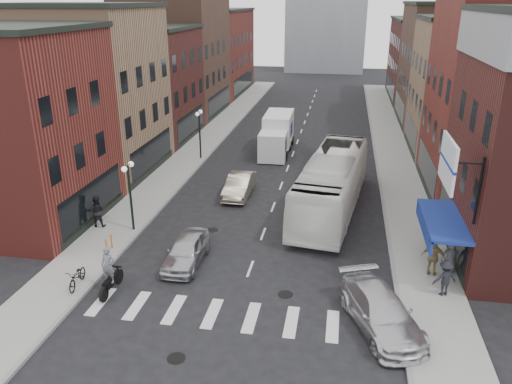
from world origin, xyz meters
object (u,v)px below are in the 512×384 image
curb_car (381,312)px  ped_right_b (434,257)px  sedan_left_near (186,250)px  billboard_sign (450,164)px  streetlamp_far (199,125)px  sedan_left_far (239,185)px  ped_right_a (445,278)px  transit_bus (332,183)px  streetlamp_near (129,184)px  bike_rack (109,244)px  ped_right_c (450,256)px  motorcycle_rider (109,272)px  ped_left_solo (97,211)px  box_truck (277,135)px  parked_bicycle (77,277)px

curb_car → ped_right_b: bearing=37.4°
sedan_left_near → billboard_sign: bearing=-2.8°
streetlamp_far → sedan_left_far: 9.09m
streetlamp_far → ped_right_a: bearing=-47.7°
transit_bus → ped_right_b: size_ratio=6.73×
streetlamp_far → ped_right_b: bearing=-45.2°
sedan_left_near → ped_right_a: size_ratio=2.51×
billboard_sign → sedan_left_far: bearing=137.8°
streetlamp_near → sedan_left_far: 8.48m
bike_rack → streetlamp_far: bearing=89.3°
ped_right_b → ped_right_c: size_ratio=1.15×
ped_right_a → ped_right_b: 1.74m
motorcycle_rider → ped_left_solo: 7.29m
motorcycle_rider → sedan_left_near: (2.57, 3.21, -0.35)m
sedan_left_near → ped_right_c: bearing=4.8°
motorcycle_rider → ped_right_c: motorcycle_rider is taller
sedan_left_near → ped_left_solo: (-6.32, 3.05, 0.36)m
curb_car → ped_right_c: size_ratio=3.15×
motorcycle_rider → sedan_left_near: bearing=52.1°
streetlamp_far → transit_bus: streetlamp_far is taller
streetlamp_near → transit_bus: size_ratio=0.32×
motorcycle_rider → curb_car: motorcycle_rider is taller
bike_rack → box_truck: bearing=72.8°
ped_right_c → streetlamp_near: bearing=-9.3°
streetlamp_near → streetlamp_far: size_ratio=1.00×
curb_car → ped_right_b: 5.20m
billboard_sign → ped_right_b: bearing=83.1°
parked_bicycle → ped_right_a: ped_right_a is taller
sedan_left_far → transit_bus: bearing=-12.1°
box_truck → sedan_left_near: 20.29m
sedan_left_far → curb_car: size_ratio=0.85×
sedan_left_near → parked_bicycle: size_ratio=2.40×
billboard_sign → parked_bicycle: size_ratio=2.08×
transit_bus → box_truck: bearing=120.5°
curb_car → ped_left_solo: (-15.69, 6.78, 0.33)m
bike_rack → transit_bus: 13.83m
sedan_left_near → parked_bicycle: (-4.22, -3.16, -0.11)m
ped_right_b → ped_right_c: ped_right_b is taller
streetlamp_near → parked_bicycle: 6.57m
motorcycle_rider → ped_left_solo: (-3.75, 6.26, 0.02)m
box_truck → sedan_left_far: box_truck is taller
billboard_sign → bike_rack: billboard_sign is taller
billboard_sign → ped_left_solo: bearing=168.9°
motorcycle_rider → transit_bus: (9.51, 11.44, 0.71)m
motorcycle_rider → ped_left_solo: bearing=121.8°
transit_bus → ped_right_b: bearing=-48.5°
parked_bicycle → bike_rack: bearing=84.9°
billboard_sign → sedan_left_near: size_ratio=0.87×
parked_bicycle → ped_right_b: (16.24, 3.89, 0.48)m
motorcycle_rider → sedan_left_far: size_ratio=0.52×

